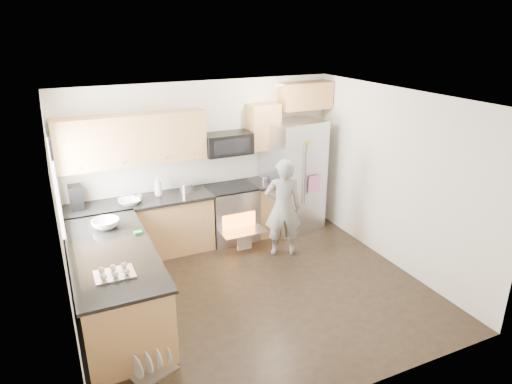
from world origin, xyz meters
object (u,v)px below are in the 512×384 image
person (283,208)px  dish_rack (151,365)px  refrigerator (293,176)px  stove_range (231,201)px

person → dish_rack: person is taller
refrigerator → person: 1.06m
stove_range → refrigerator: 1.18m
stove_range → dish_rack: 3.28m
stove_range → dish_rack: bearing=-127.1°
person → dish_rack: size_ratio=2.79×
person → stove_range: bearing=-38.1°
stove_range → refrigerator: bearing=-0.6°
dish_rack → stove_range: bearing=52.9°
stove_range → person: stove_range is taller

